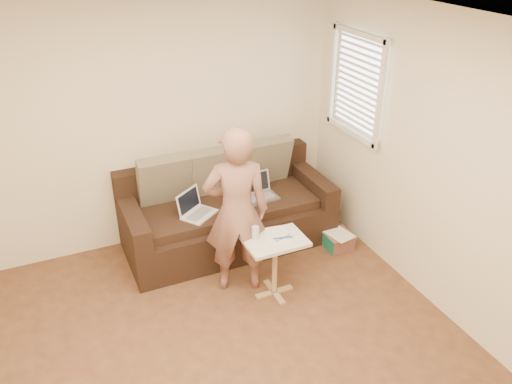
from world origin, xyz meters
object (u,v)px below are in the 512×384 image
laptop_silver (261,198)px  person (237,212)px  side_table (275,267)px  sofa (228,209)px  laptop_white (200,215)px  striped_box (338,240)px  drinking_glass (255,233)px

laptop_silver → person: bearing=-133.8°
side_table → laptop_silver: bearing=73.0°
sofa → laptop_white: size_ratio=6.39×
side_table → striped_box: side_table is taller
sofa → person: (-0.19, -0.73, 0.40)m
drinking_glass → person: bearing=122.6°
laptop_white → striped_box: (1.41, -0.42, -0.43)m
person → laptop_white: bearing=-55.8°
laptop_white → person: 0.67m
laptop_silver → laptop_white: laptop_white is taller
laptop_silver → side_table: size_ratio=0.57×
laptop_white → sofa: bearing=-13.3°
person → side_table: size_ratio=2.70×
side_table → drinking_glass: bearing=149.7°
laptop_white → person: (0.18, -0.57, 0.30)m
laptop_silver → side_table: laptop_silver is taller
laptop_silver → drinking_glass: (-0.43, -0.81, 0.15)m
laptop_silver → drinking_glass: drinking_glass is taller
sofa → person: 0.85m
drinking_glass → sofa: bearing=84.8°
person → sofa: bearing=-87.6°
laptop_white → side_table: bearing=-98.2°
sofa → laptop_white: bearing=-157.3°
striped_box → drinking_glass: bearing=-164.0°
person → striped_box: bearing=-155.9°
drinking_glass → side_table: bearing=-30.3°
drinking_glass → striped_box: bearing=16.0°
laptop_silver → person: 0.89m
drinking_glass → striped_box: 1.30m
striped_box → laptop_silver: bearing=144.6°
laptop_silver → person: size_ratio=0.21×
sofa → laptop_silver: size_ratio=6.31×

